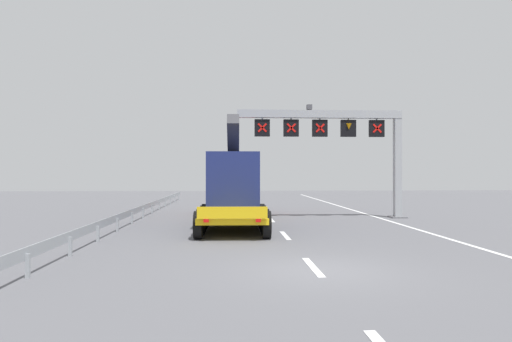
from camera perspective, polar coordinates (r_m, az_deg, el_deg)
The scene contains 6 objects.
ground at distance 12.65m, azimuth 7.87°, elevation -12.06°, with size 112.00×112.00×0.00m, color #5B5B60.
lane_markings at distance 41.83m, azimuth -0.06°, elevation -3.82°, with size 0.20×73.66×0.01m.
edge_line_right at distance 25.76m, azimuth 16.37°, elevation -6.02°, with size 0.20×63.00×0.01m, color silver.
overhead_lane_gantry at distance 27.23m, azimuth 10.39°, elevation 4.74°, with size 9.77×0.90×6.53m.
heavy_haul_truck_yellow at distance 25.63m, azimuth -2.75°, elevation -1.61°, with size 3.16×14.09×5.30m.
guardrail_left at distance 28.76m, azimuth -13.27°, elevation -4.31°, with size 0.13×36.17×0.76m.
Camera 1 is at (-2.37, -12.16, 2.58)m, focal length 32.47 mm.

